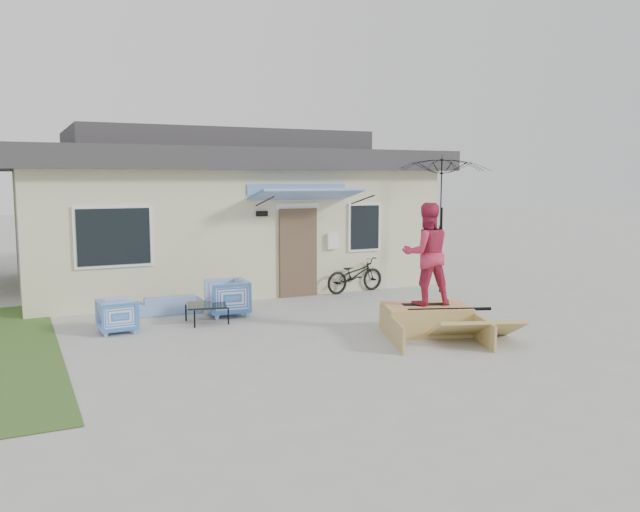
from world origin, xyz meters
name	(u,v)px	position (x,y,z in m)	size (l,w,h in m)	color
ground	(350,344)	(0.00, 0.00, 0.00)	(90.00, 90.00, 0.00)	#A4A49F
grass_strip	(13,350)	(-5.20, 2.00, 0.00)	(1.40, 8.00, 0.01)	#345623
house	(214,210)	(0.00, 7.99, 1.94)	(10.80, 8.49, 4.10)	beige
loveseat	(168,301)	(-2.25, 3.81, 0.27)	(1.38, 0.41, 0.54)	#225EAC
armchair_left	(118,314)	(-3.45, 2.56, 0.34)	(0.66, 0.62, 0.68)	#225EAC
armchair_right	(227,296)	(-1.19, 3.11, 0.41)	(0.80, 0.75, 0.83)	#225EAC
coffee_table	(207,313)	(-1.76, 2.63, 0.18)	(0.74, 0.74, 0.37)	black
bicycle	(355,271)	(2.50, 4.38, 0.53)	(0.58, 1.65, 1.06)	black
patio_umbrella	(442,222)	(4.41, 3.48, 1.75)	(2.67, 2.53, 2.20)	black
skate_ramp	(426,319)	(1.64, 0.10, 0.25)	(1.50, 2.01, 0.50)	tan
skateboard	(426,304)	(1.66, 0.15, 0.53)	(0.85, 0.21, 0.05)	black
skater	(427,252)	(1.66, 0.15, 1.48)	(0.91, 0.70, 1.86)	#BD2A4C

